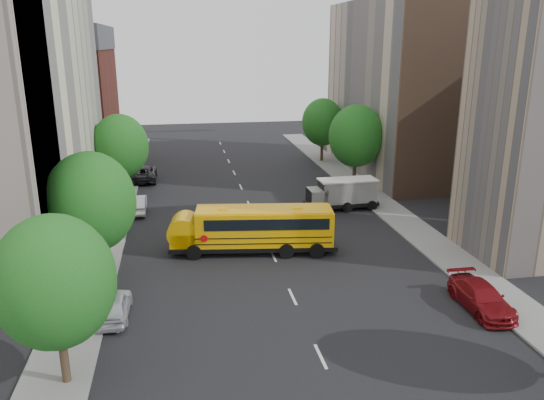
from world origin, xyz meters
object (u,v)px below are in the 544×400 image
object	(u,v)px
street_tree_5	(323,122)
parked_car_3	(481,297)
street_tree_1	(91,202)
parked_car_0	(114,306)
street_tree_0	(54,282)
parked_car_2	(143,173)
street_tree_4	(356,136)
school_bus	(252,227)
safari_truck	(342,193)
parked_car_1	(136,204)
street_tree_2	(120,146)

from	to	relation	value
street_tree_5	parked_car_3	size ratio (longest dim) A/B	1.55
street_tree_1	parked_car_0	size ratio (longest dim) A/B	2.00
street_tree_0	parked_car_2	distance (m)	34.52
street_tree_0	street_tree_4	xyz separation A→B (m)	(22.00, 28.00, 0.43)
street_tree_0	school_bus	xyz separation A→B (m)	(9.70, 13.07, -2.87)
street_tree_1	parked_car_3	size ratio (longest dim) A/B	1.63
street_tree_1	street_tree_4	distance (m)	28.43
street_tree_5	safari_truck	size ratio (longest dim) A/B	1.21
safari_truck	parked_car_2	size ratio (longest dim) A/B	1.08
street_tree_0	parked_car_0	world-z (taller)	street_tree_0
street_tree_0	parked_car_3	distance (m)	21.16
street_tree_5	parked_car_1	distance (m)	26.70
street_tree_0	parked_car_0	bearing A→B (deg)	75.37
street_tree_4	parked_car_3	world-z (taller)	street_tree_4
street_tree_2	school_bus	size ratio (longest dim) A/B	0.67
street_tree_0	parked_car_2	size ratio (longest dim) A/B	1.30
street_tree_2	safari_truck	world-z (taller)	street_tree_2
street_tree_4	parked_car_0	world-z (taller)	street_tree_4
parked_car_1	parked_car_2	xyz separation A→B (m)	(0.00, 10.80, 0.05)
street_tree_2	street_tree_4	world-z (taller)	street_tree_4
street_tree_4	street_tree_5	xyz separation A→B (m)	(-0.00, 12.00, -0.37)
street_tree_2	parked_car_1	distance (m)	6.25
street_tree_0	street_tree_5	xyz separation A→B (m)	(22.00, 40.00, 0.06)
street_tree_4	parked_car_3	distance (m)	25.59
street_tree_1	safari_truck	xyz separation A→B (m)	(18.67, 11.31, -3.57)
street_tree_4	safari_truck	bearing A→B (deg)	-116.44
school_bus	parked_car_3	distance (m)	15.00
school_bus	parked_car_0	distance (m)	11.38
school_bus	safari_truck	world-z (taller)	school_bus
street_tree_5	safari_truck	world-z (taller)	street_tree_5
street_tree_2	parked_car_2	distance (m)	7.59
school_bus	parked_car_1	bearing A→B (deg)	136.39
street_tree_2	school_bus	distance (m)	18.06
parked_car_1	parked_car_3	xyz separation A→B (m)	(19.20, -20.65, -0.04)
street_tree_0	parked_car_1	bearing A→B (deg)	86.59
parked_car_0	parked_car_3	world-z (taller)	parked_car_3
safari_truck	parked_car_0	distance (m)	23.52
parked_car_2	street_tree_1	bearing A→B (deg)	85.97
street_tree_5	parked_car_3	xyz separation A→B (m)	(-1.40, -37.17, -4.00)
parked_car_1	street_tree_1	bearing A→B (deg)	83.04
street_tree_1	street_tree_5	bearing A→B (deg)	53.75
street_tree_2	street_tree_4	size ratio (longest dim) A/B	0.95
safari_truck	street_tree_1	bearing A→B (deg)	-150.54
safari_truck	parked_car_0	xyz separation A→B (m)	(-17.27, -15.95, -0.71)
street_tree_1	parked_car_1	xyz separation A→B (m)	(1.40, 13.48, -4.21)
street_tree_1	safari_truck	bearing A→B (deg)	31.21
street_tree_0	parked_car_1	distance (m)	23.84
street_tree_2	safari_truck	bearing A→B (deg)	-19.70
school_bus	parked_car_3	size ratio (longest dim) A/B	2.36
street_tree_0	street_tree_5	bearing A→B (deg)	61.19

